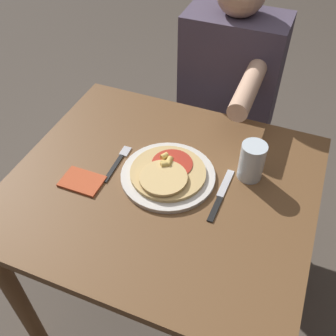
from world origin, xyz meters
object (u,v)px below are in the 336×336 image
at_px(plate, 168,175).
at_px(fork, 118,161).
at_px(dining_table, 162,211).
at_px(pizza, 167,173).
at_px(person_diner, 229,90).
at_px(drinking_glass, 252,161).
at_px(knife, 221,196).

distance_m(plate, fork, 0.18).
height_order(dining_table, pizza, pizza).
height_order(pizza, person_diner, person_diner).
xyz_separation_m(dining_table, fork, (-0.17, 0.03, 0.14)).
bearing_deg(drinking_glass, dining_table, -151.52).
bearing_deg(fork, person_diner, 71.79).
bearing_deg(person_diner, drinking_glass, -68.78).
height_order(pizza, fork, pizza).
bearing_deg(person_diner, plate, -92.72).
relative_size(dining_table, drinking_glass, 7.39).
relative_size(dining_table, person_diner, 0.77).
height_order(fork, knife, same).
xyz_separation_m(pizza, person_diner, (0.03, 0.64, -0.08)).
bearing_deg(pizza, knife, -3.07).
bearing_deg(fork, dining_table, -11.55).
bearing_deg(dining_table, fork, 168.45).
distance_m(knife, drinking_glass, 0.14).
xyz_separation_m(plate, person_diner, (0.03, 0.63, -0.06)).
relative_size(pizza, drinking_glass, 1.88).
bearing_deg(person_diner, knife, -77.19).
bearing_deg(dining_table, pizza, 73.55).
distance_m(plate, knife, 0.18).
bearing_deg(pizza, fork, 177.38).
bearing_deg(drinking_glass, knife, -117.03).
distance_m(dining_table, fork, 0.22).
distance_m(fork, drinking_glass, 0.43).
bearing_deg(drinking_glass, plate, -156.86).
relative_size(pizza, person_diner, 0.20).
bearing_deg(plate, knife, -4.84).
distance_m(pizza, fork, 0.18).
relative_size(plate, pizza, 1.25).
distance_m(drinking_glass, person_diner, 0.58).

